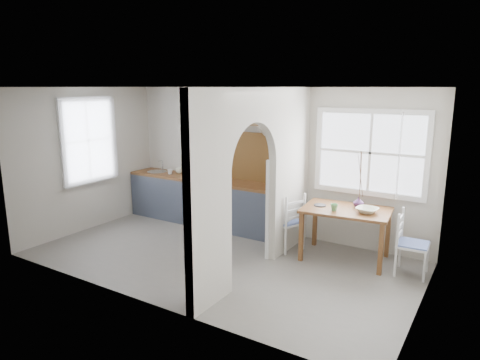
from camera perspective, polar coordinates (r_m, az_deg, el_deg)
The scene contains 26 objects.
floor at distance 6.74m, azimuth -2.83°, elevation -10.43°, with size 5.80×3.20×0.01m, color slate.
ceiling at distance 6.21m, azimuth -3.09°, elevation 12.27°, with size 5.80×3.20×0.01m, color beige.
walls at distance 6.35m, azimuth -2.95°, elevation 0.45°, with size 5.81×3.21×2.60m.
partition at distance 6.00m, azimuth 2.84°, elevation 1.23°, with size 0.12×3.20×2.60m.
kitchen_window at distance 8.25m, azimuth -19.65°, elevation 4.98°, with size 0.10×1.16×1.50m, color white, non-canonical shape.
nook_window at distance 6.96m, azimuth 16.95°, elevation 3.49°, with size 1.76×0.10×1.30m, color white, non-canonical shape.
counter at distance 8.23m, azimuth -4.09°, elevation -2.82°, with size 3.50×0.60×0.90m.
sink at distance 8.92m, azimuth -11.02°, elevation 1.03°, with size 0.40×0.40×0.02m, color silver.
backsplash at distance 7.76m, azimuth 2.44°, elevation 3.02°, with size 1.65×0.03×0.90m, color brown.
shelf at distance 7.61m, azimuth 2.16°, elevation 7.75°, with size 1.75×0.20×0.21m.
pendant_lamp at distance 7.15m, azimuth 3.28°, elevation 6.49°, with size 0.26×0.26×0.16m, color silver.
utensil_rail at distance 6.78m, azimuth 5.64°, elevation 2.46°, with size 0.02×0.02×0.50m, color silver.
dining_table at distance 6.78m, azimuth 13.83°, elevation -7.00°, with size 1.28×0.85×0.80m, color brown, non-canonical shape.
chair_left at distance 7.01m, azimuth 6.22°, elevation -5.44°, with size 0.43×0.43×0.95m, color white, non-canonical shape.
chair_right at distance 6.51m, azimuth 22.09°, elevation -7.88°, with size 0.42×0.42×0.91m, color white, non-canonical shape.
kettle at distance 7.25m, azimuth 5.86°, elevation -0.37°, with size 0.20×0.16×0.24m, color silver, non-canonical shape.
mug_a at distance 8.61m, azimuth -9.31°, elevation 1.09°, with size 0.11×0.11×0.10m, color white.
mug_b at distance 8.67m, azimuth -8.13°, elevation 1.25°, with size 0.14×0.14×0.11m, color white.
knife_block at distance 8.17m, azimuth -4.41°, elevation 0.95°, with size 0.09×0.12×0.19m, color black.
jar at distance 8.13m, azimuth -3.39°, elevation 0.84°, with size 0.11×0.11×0.17m, color gray.
towel_magenta at distance 7.14m, azimuth 5.45°, elevation -6.77°, with size 0.02×0.03×0.54m, color #BF305D.
towel_orange at distance 7.13m, azimuth 5.38°, elevation -7.00°, with size 0.02×0.03×0.46m, color #C94A0E.
bowl at distance 6.53m, azimuth 16.58°, elevation -3.88°, with size 0.31×0.31×0.08m, color silver.
table_cup at distance 6.51m, azimuth 12.44°, elevation -3.59°, with size 0.11×0.11×0.10m, color #5C9D61.
plate at distance 6.75m, azimuth 10.61°, elevation -3.32°, with size 0.19×0.19×0.02m, color black.
vase at distance 6.77m, azimuth 15.53°, elevation -2.86°, with size 0.16×0.16×0.16m, color #512B5D.
Camera 1 is at (3.55, -5.10, 2.61)m, focal length 32.00 mm.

